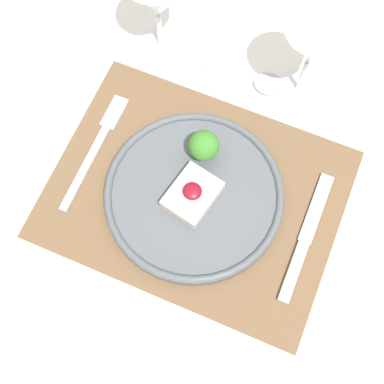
{
  "coord_description": "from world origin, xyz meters",
  "views": [
    {
      "loc": [
        0.1,
        -0.25,
        1.52
      ],
      "look_at": [
        -0.0,
        -0.01,
        0.79
      ],
      "focal_mm": 50.0,
      "sensor_mm": 36.0,
      "label": 1
    }
  ],
  "objects_px": {
    "knife": "(303,245)",
    "wine_glass_far": "(157,0)",
    "spoon": "(255,79)",
    "wine_glass_near": "(312,49)",
    "dinner_plate": "(192,192)",
    "fork": "(98,144)"
  },
  "relations": [
    {
      "from": "fork",
      "to": "wine_glass_near",
      "type": "bearing_deg",
      "value": 41.3
    },
    {
      "from": "spoon",
      "to": "wine_glass_far",
      "type": "bearing_deg",
      "value": -179.67
    },
    {
      "from": "spoon",
      "to": "wine_glass_far",
      "type": "height_order",
      "value": "wine_glass_far"
    },
    {
      "from": "fork",
      "to": "wine_glass_far",
      "type": "height_order",
      "value": "wine_glass_far"
    },
    {
      "from": "spoon",
      "to": "wine_glass_near",
      "type": "relative_size",
      "value": 1.19
    },
    {
      "from": "dinner_plate",
      "to": "fork",
      "type": "bearing_deg",
      "value": 172.99
    },
    {
      "from": "spoon",
      "to": "wine_glass_near",
      "type": "height_order",
      "value": "wine_glass_near"
    },
    {
      "from": "fork",
      "to": "wine_glass_near",
      "type": "xyz_separation_m",
      "value": [
        0.25,
        0.21,
        0.11
      ]
    },
    {
      "from": "dinner_plate",
      "to": "spoon",
      "type": "relative_size",
      "value": 1.41
    },
    {
      "from": "wine_glass_near",
      "to": "wine_glass_far",
      "type": "height_order",
      "value": "same"
    },
    {
      "from": "knife",
      "to": "wine_glass_far",
      "type": "distance_m",
      "value": 0.42
    },
    {
      "from": "dinner_plate",
      "to": "spoon",
      "type": "distance_m",
      "value": 0.22
    },
    {
      "from": "fork",
      "to": "knife",
      "type": "distance_m",
      "value": 0.34
    },
    {
      "from": "wine_glass_near",
      "to": "knife",
      "type": "bearing_deg",
      "value": -69.51
    },
    {
      "from": "wine_glass_far",
      "to": "fork",
      "type": "bearing_deg",
      "value": -94.2
    },
    {
      "from": "spoon",
      "to": "knife",
      "type": "bearing_deg",
      "value": -53.9
    },
    {
      "from": "wine_glass_far",
      "to": "knife",
      "type": "bearing_deg",
      "value": -35.51
    },
    {
      "from": "wine_glass_far",
      "to": "spoon",
      "type": "bearing_deg",
      "value": -1.03
    },
    {
      "from": "fork",
      "to": "knife",
      "type": "bearing_deg",
      "value": -3.79
    },
    {
      "from": "fork",
      "to": "spoon",
      "type": "xyz_separation_m",
      "value": [
        0.18,
        0.2,
        -0.0
      ]
    },
    {
      "from": "dinner_plate",
      "to": "wine_glass_near",
      "type": "height_order",
      "value": "wine_glass_near"
    },
    {
      "from": "knife",
      "to": "wine_glass_near",
      "type": "xyz_separation_m",
      "value": [
        -0.09,
        0.24,
        0.11
      ]
    }
  ]
}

